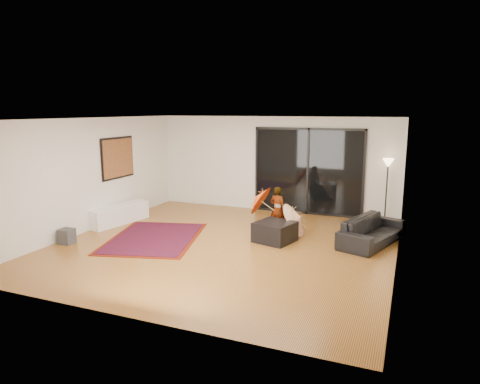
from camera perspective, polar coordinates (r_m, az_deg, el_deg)
The scene contains 17 objects.
floor at distance 9.34m, azimuth -2.11°, elevation -7.10°, with size 7.00×7.00×0.00m, color #AA712E.
ceiling at distance 8.88m, azimuth -2.24°, elevation 9.71°, with size 7.00×7.00×0.00m, color white.
wall_back at distance 12.25m, azimuth 4.52°, elevation 3.70°, with size 7.00×7.00×0.00m, color silver.
wall_front at distance 6.06m, azimuth -15.82°, elevation -4.24°, with size 7.00×7.00×0.00m, color silver.
wall_left at distance 10.90m, azimuth -19.24°, elevation 2.21°, with size 7.00×7.00×0.00m, color silver.
wall_right at distance 8.25m, azimuth 20.63°, elevation -0.54°, with size 7.00×7.00×0.00m, color silver.
sliding_door at distance 11.98m, azimuth 9.04°, elevation 2.71°, with size 3.06×0.07×2.40m.
painting at distance 11.60m, azimuth -15.97°, elevation 4.40°, with size 0.04×1.28×1.08m.
media_console at distance 11.44m, azimuth -15.82°, elevation -2.88°, with size 0.43×1.71×0.47m, color white.
speaker at distance 10.13m, azimuth -22.10°, elevation -5.49°, with size 0.29×0.29×0.33m, color #424244.
persian_rug at distance 10.00m, azimuth -11.37°, elevation -6.01°, with size 2.53×3.06×0.02m.
sofa at distance 9.81m, azimuth 17.21°, elevation -4.95°, with size 1.97×0.77×0.57m, color black.
ottoman at distance 9.56m, azimuth 4.67°, elevation -5.31°, with size 0.77×0.77×0.44m, color black.
floor_lamp at distance 11.47m, azimuth 19.09°, elevation 2.48°, with size 0.29×0.29×1.67m.
child at distance 10.24m, azimuth 5.02°, elevation -2.31°, with size 0.40×0.26×1.10m, color #999999.
parasol_orange at distance 10.32m, azimuth 2.03°, elevation -1.12°, with size 0.55×0.77×0.85m.
parasol_white at distance 9.95m, azimuth 8.07°, elevation -3.03°, with size 0.62×0.85×0.94m.
Camera 1 is at (3.62, -8.10, 2.90)m, focal length 32.00 mm.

